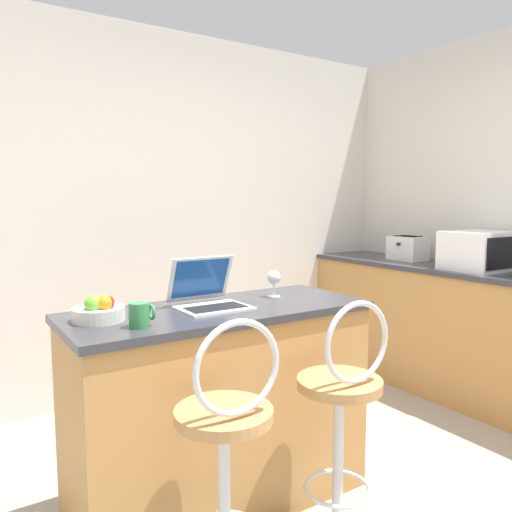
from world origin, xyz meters
TOP-DOWN VIEW (x-y plane):
  - wall_back at (0.00, 2.25)m, footprint 12.00×0.06m
  - breakfast_bar at (-0.37, 0.76)m, footprint 1.36×0.56m
  - counter_right at (1.72, 0.86)m, footprint 0.59×2.75m
  - bar_stool_near at (-0.63, 0.24)m, footprint 0.40×0.40m
  - bar_stool_far at (-0.10, 0.24)m, footprint 0.40×0.40m
  - laptop at (-0.41, 0.80)m, footprint 0.30×0.29m
  - microwave at (1.72, 0.84)m, footprint 0.47×0.37m
  - toaster at (1.75, 1.49)m, footprint 0.22×0.28m
  - fruit_bowl at (-0.89, 0.79)m, footprint 0.21×0.21m
  - mug_red at (1.90, 1.75)m, footprint 0.10×0.08m
  - mug_green at (-0.79, 0.62)m, footprint 0.09×0.08m
  - wine_glass_short at (-0.03, 0.82)m, footprint 0.07×0.07m

SIDE VIEW (x-z plane):
  - counter_right at x=1.72m, z-range 0.00..0.93m
  - breakfast_bar at x=-0.37m, z-range 0.00..0.93m
  - bar_stool_near at x=-0.63m, z-range -0.03..1.00m
  - bar_stool_far at x=-0.10m, z-range -0.03..1.00m
  - fruit_bowl at x=-0.89m, z-range 0.91..1.02m
  - mug_red at x=1.90m, z-range 0.93..1.02m
  - mug_green at x=-0.79m, z-range 0.93..1.02m
  - laptop at x=-0.41m, z-range 0.87..1.10m
  - wine_glass_short at x=-0.03m, z-range 0.95..1.09m
  - toaster at x=1.75m, z-range 0.93..1.12m
  - microwave at x=1.72m, z-range 0.93..1.19m
  - wall_back at x=0.00m, z-range 0.00..2.60m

